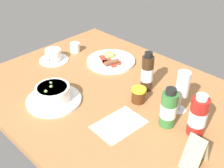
{
  "coord_description": "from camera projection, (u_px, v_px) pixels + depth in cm",
  "views": [
    {
      "loc": [
        67.56,
        -67.41,
        66.94
      ],
      "look_at": [
        4.77,
        -3.42,
        7.7
      ],
      "focal_mm": 44.97,
      "sensor_mm": 36.0,
      "label": 1
    }
  ],
  "objects": [
    {
      "name": "creamer_jug",
      "position": [
        75.0,
        47.0,
        1.46
      ],
      "size": [
        4.91,
        5.89,
        5.42
      ],
      "color": "white",
      "rests_on": "ground_plane"
    },
    {
      "name": "coffee_cup",
      "position": [
        54.0,
        55.0,
        1.38
      ],
      "size": [
        14.33,
        14.33,
        5.92
      ],
      "color": "white",
      "rests_on": "ground_plane"
    },
    {
      "name": "cutlery_setting",
      "position": [
        120.0,
        123.0,
        1.0
      ],
      "size": [
        13.51,
        18.91,
        0.9
      ],
      "color": "white",
      "rests_on": "ground_plane"
    },
    {
      "name": "ground_plane",
      "position": [
        110.0,
        95.0,
        1.17
      ],
      "size": [
        110.0,
        84.0,
        3.0
      ],
      "primitive_type": "cube",
      "color": "#9E6B3D"
    },
    {
      "name": "sauce_bottle_red",
      "position": [
        198.0,
        116.0,
        0.92
      ],
      "size": [
        6.02,
        6.02,
        15.72
      ],
      "color": "#B21E19",
      "rests_on": "ground_plane"
    },
    {
      "name": "breakfast_plate",
      "position": [
        111.0,
        61.0,
        1.37
      ],
      "size": [
        23.48,
        23.48,
        3.7
      ],
      "color": "white",
      "rests_on": "ground_plane"
    },
    {
      "name": "sauce_bottle_brown",
      "position": [
        147.0,
        73.0,
        1.14
      ],
      "size": [
        5.0,
        5.0,
        17.19
      ],
      "color": "#382314",
      "rests_on": "ground_plane"
    },
    {
      "name": "jam_jar",
      "position": [
        139.0,
        95.0,
        1.1
      ],
      "size": [
        5.81,
        5.81,
        5.92
      ],
      "color": "#4D2710",
      "rests_on": "ground_plane"
    },
    {
      "name": "porridge_bowl",
      "position": [
        53.0,
        95.0,
        1.09
      ],
      "size": [
        21.64,
        21.64,
        7.62
      ],
      "color": "white",
      "rests_on": "ground_plane"
    },
    {
      "name": "menu_card",
      "position": [
        196.0,
        151.0,
        0.82
      ],
      "size": [
        5.56,
        8.06,
        11.25
      ],
      "color": "tan",
      "rests_on": "ground_plane"
    },
    {
      "name": "sauce_bottle_green",
      "position": [
        169.0,
        108.0,
        0.96
      ],
      "size": [
        5.67,
        5.67,
        15.19
      ],
      "color": "#337233",
      "rests_on": "ground_plane"
    },
    {
      "name": "wine_glass",
      "position": [
        183.0,
        86.0,
        1.01
      ],
      "size": [
        5.69,
        5.69,
        16.57
      ],
      "color": "white",
      "rests_on": "ground_plane"
    }
  ]
}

